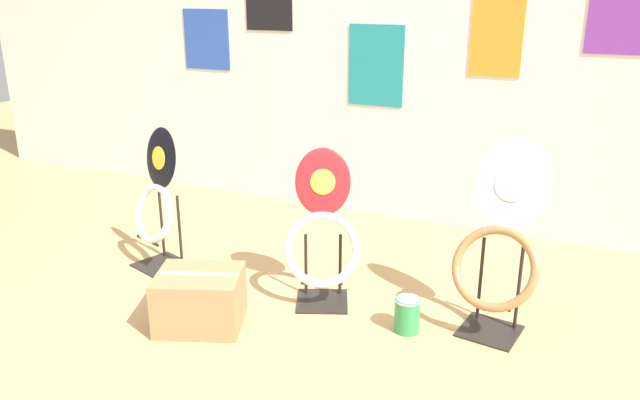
# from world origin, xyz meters

# --- Properties ---
(ground_plane) EXTENTS (14.00, 14.00, 0.00)m
(ground_plane) POSITION_xyz_m (0.00, 0.00, 0.00)
(ground_plane) COLOR tan
(wall_back) EXTENTS (8.00, 0.07, 2.60)m
(wall_back) POSITION_xyz_m (-0.00, 2.50, 1.30)
(wall_back) COLOR silver
(wall_back) RESTS_ON ground_plane
(toilet_seat_display_jazz_black) EXTENTS (0.40, 0.35, 0.87)m
(toilet_seat_display_jazz_black) POSITION_xyz_m (-1.00, 1.00, 0.42)
(toilet_seat_display_jazz_black) COLOR black
(toilet_seat_display_jazz_black) RESTS_ON ground_plane
(toilet_seat_display_crimson_swirl) EXTENTS (0.46, 0.41, 0.85)m
(toilet_seat_display_crimson_swirl) POSITION_xyz_m (0.12, 1.00, 0.38)
(toilet_seat_display_crimson_swirl) COLOR black
(toilet_seat_display_crimson_swirl) RESTS_ON ground_plane
(toilet_seat_display_white_plain) EXTENTS (0.46, 0.43, 0.97)m
(toilet_seat_display_white_plain) POSITION_xyz_m (1.03, 1.10, 0.46)
(toilet_seat_display_white_plain) COLOR black
(toilet_seat_display_white_plain) RESTS_ON ground_plane
(paint_can) EXTENTS (0.14, 0.14, 0.18)m
(paint_can) POSITION_xyz_m (0.64, 0.89, 0.10)
(paint_can) COLOR #2D8E4C
(paint_can) RESTS_ON ground_plane
(storage_box) EXTENTS (0.53, 0.48, 0.29)m
(storage_box) POSITION_xyz_m (-0.34, 0.50, 0.14)
(storage_box) COLOR #93754C
(storage_box) RESTS_ON ground_plane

